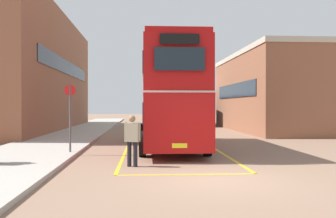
% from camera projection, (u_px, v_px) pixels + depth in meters
% --- Properties ---
extents(ground_plane, '(135.60, 135.60, 0.00)m').
position_uv_depth(ground_plane, '(172.00, 137.00, 24.55)').
color(ground_plane, '#846651').
extents(sidewalk_left, '(4.00, 57.60, 0.14)m').
position_uv_depth(sidewalk_left, '(76.00, 133.00, 26.49)').
color(sidewalk_left, '#A39E93').
rests_on(sidewalk_left, ground).
extents(brick_building_left, '(5.27, 24.39, 9.40)m').
position_uv_depth(brick_building_left, '(36.00, 73.00, 31.48)').
color(brick_building_left, brown).
rests_on(brick_building_left, ground).
extents(depot_building_right, '(8.48, 15.23, 6.20)m').
position_uv_depth(depot_building_right, '(286.00, 92.00, 30.61)').
color(depot_building_right, brown).
rests_on(depot_building_right, ground).
extents(double_decker_bus, '(2.92, 10.34, 4.75)m').
position_uv_depth(double_decker_bus, '(170.00, 95.00, 18.12)').
color(double_decker_bus, black).
rests_on(double_decker_bus, ground).
extents(single_deck_bus, '(3.16, 8.92, 3.02)m').
position_uv_depth(single_deck_bus, '(192.00, 109.00, 39.17)').
color(single_deck_bus, black).
rests_on(single_deck_bus, ground).
extents(pedestrian_boarding, '(0.53, 0.38, 1.69)m').
position_uv_depth(pedestrian_boarding, '(132.00, 137.00, 12.44)').
color(pedestrian_boarding, black).
rests_on(pedestrian_boarding, ground).
extents(bus_stop_sign, '(0.43, 0.13, 2.70)m').
position_uv_depth(bus_stop_sign, '(70.00, 112.00, 15.29)').
color(bus_stop_sign, '#4C4C51').
rests_on(bus_stop_sign, sidewalk_left).
extents(bay_marking_yellow, '(4.33, 12.34, 0.01)m').
position_uv_depth(bay_marking_yellow, '(173.00, 152.00, 16.22)').
color(bay_marking_yellow, gold).
rests_on(bay_marking_yellow, ground).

